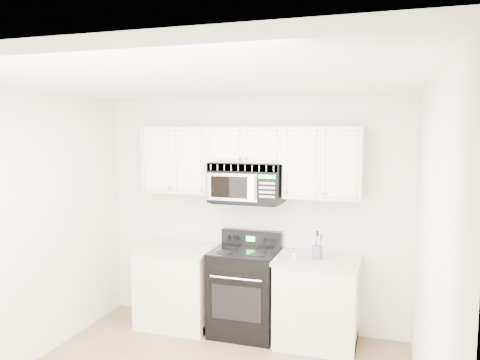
% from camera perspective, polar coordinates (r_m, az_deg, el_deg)
% --- Properties ---
extents(room, '(3.51, 3.51, 2.61)m').
position_cam_1_polar(room, '(3.73, -6.17, -8.46)').
color(room, '#987C51').
rests_on(room, ground).
extents(base_cabinet_left, '(0.86, 0.65, 0.92)m').
position_cam_1_polar(base_cabinet_left, '(5.55, -7.64, -12.95)').
color(base_cabinet_left, beige).
rests_on(base_cabinet_left, ground).
extents(base_cabinet_right, '(0.86, 0.65, 0.92)m').
position_cam_1_polar(base_cabinet_right, '(5.11, 9.36, -14.69)').
color(base_cabinet_right, beige).
rests_on(base_cabinet_right, ground).
extents(range, '(0.70, 0.64, 1.11)m').
position_cam_1_polar(range, '(5.27, 0.62, -13.29)').
color(range, black).
rests_on(range, ground).
extents(upper_cabinets, '(2.44, 0.37, 0.75)m').
position_cam_1_polar(upper_cabinets, '(5.11, 0.98, 2.73)').
color(upper_cabinets, beige).
rests_on(upper_cabinets, ground).
extents(microwave, '(0.79, 0.45, 0.44)m').
position_cam_1_polar(microwave, '(5.09, 0.84, -0.27)').
color(microwave, black).
rests_on(microwave, ground).
extents(utensil_crock, '(0.11, 0.11, 0.29)m').
position_cam_1_polar(utensil_crock, '(4.92, 9.40, -8.62)').
color(utensil_crock, '#4E5C7D').
rests_on(utensil_crock, base_cabinet_right).
extents(shaker_salt, '(0.04, 0.04, 0.10)m').
position_cam_1_polar(shaker_salt, '(4.83, 6.64, -9.12)').
color(shaker_salt, white).
rests_on(shaker_salt, base_cabinet_right).
extents(shaker_pepper, '(0.04, 0.04, 0.10)m').
position_cam_1_polar(shaker_pepper, '(4.94, 6.76, -8.74)').
color(shaker_pepper, white).
rests_on(shaker_pepper, base_cabinet_right).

